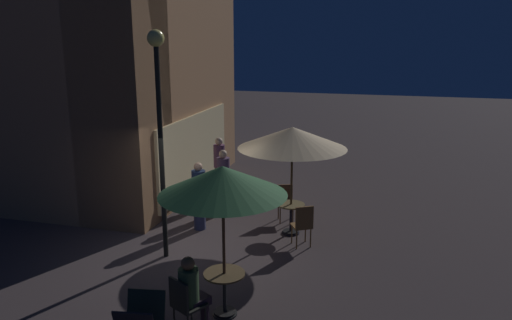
# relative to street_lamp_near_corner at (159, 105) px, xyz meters

# --- Properties ---
(ground_plane) EXTENTS (60.00, 60.00, 0.00)m
(ground_plane) POSITION_rel_street_lamp_near_corner_xyz_m (0.05, -0.39, -3.13)
(ground_plane) COLOR #3B3232
(cafe_building) EXTENTS (6.86, 6.54, 9.08)m
(cafe_building) POSITION_rel_street_lamp_near_corner_xyz_m (3.10, 2.95, 1.40)
(cafe_building) COLOR #A6764E
(cafe_building) RESTS_ON ground
(street_lamp_near_corner) EXTENTS (0.32, 0.32, 4.55)m
(street_lamp_near_corner) POSITION_rel_street_lamp_near_corner_xyz_m (0.00, 0.00, 0.00)
(street_lamp_near_corner) COLOR black
(street_lamp_near_corner) RESTS_ON ground
(cafe_table_0) EXTENTS (0.67, 0.67, 0.74)m
(cafe_table_0) POSITION_rel_street_lamp_near_corner_xyz_m (-1.77, -1.88, -2.61)
(cafe_table_0) COLOR black
(cafe_table_0) RESTS_ON ground
(cafe_table_1) EXTENTS (0.63, 0.63, 0.71)m
(cafe_table_1) POSITION_rel_street_lamp_near_corner_xyz_m (1.86, -2.25, -2.65)
(cafe_table_1) COLOR black
(cafe_table_1) RESTS_ON ground
(patio_umbrella_0) EXTENTS (2.00, 2.00, 2.52)m
(patio_umbrella_0) POSITION_rel_street_lamp_near_corner_xyz_m (-1.77, -1.88, -0.86)
(patio_umbrella_0) COLOR black
(patio_umbrella_0) RESTS_ON ground
(patio_umbrella_1) EXTENTS (2.43, 2.43, 2.49)m
(patio_umbrella_1) POSITION_rel_street_lamp_near_corner_xyz_m (1.86, -2.25, -0.89)
(patio_umbrella_1) COLOR black
(patio_umbrella_1) RESTS_ON ground
(cafe_chair_0) EXTENTS (0.57, 0.57, 0.96)m
(cafe_chair_0) POSITION_rel_street_lamp_near_corner_xyz_m (-2.49, -1.49, -2.56)
(cafe_chair_0) COLOR black
(cafe_chair_0) RESTS_ON ground
(cafe_chair_1) EXTENTS (0.50, 0.50, 0.88)m
(cafe_chair_1) POSITION_rel_street_lamp_near_corner_xyz_m (2.66, -1.95, -2.59)
(cafe_chair_1) COLOR #533622
(cafe_chair_1) RESTS_ON ground
(cafe_chair_2) EXTENTS (0.54, 0.54, 0.95)m
(cafe_chair_2) POSITION_rel_street_lamp_near_corner_xyz_m (1.18, -2.65, -2.57)
(cafe_chair_2) COLOR brown
(cafe_chair_2) RESTS_ON ground
(patron_seated_0) EXTENTS (0.51, 0.44, 1.27)m
(patron_seated_0) POSITION_rel_street_lamp_near_corner_xyz_m (-2.36, -1.57, -2.42)
(patron_seated_0) COLOR black
(patron_seated_0) RESTS_ON ground
(patron_standing_1) EXTENTS (0.30, 0.30, 1.79)m
(patron_standing_1) POSITION_rel_street_lamp_near_corner_xyz_m (3.55, 0.06, -2.22)
(patron_standing_1) COLOR #244B39
(patron_standing_1) RESTS_ON ground
(patron_standing_2) EXTENTS (0.33, 0.33, 1.64)m
(patron_standing_2) POSITION_rel_street_lamp_near_corner_xyz_m (2.83, -0.30, -2.31)
(patron_standing_2) COLOR #461E22
(patron_standing_2) RESTS_ON ground
(patron_standing_3) EXTENTS (0.32, 0.32, 1.62)m
(patron_standing_3) POSITION_rel_street_lamp_near_corner_xyz_m (1.56, -0.13, -2.32)
(patron_standing_3) COLOR #2D3253
(patron_standing_3) RESTS_ON ground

